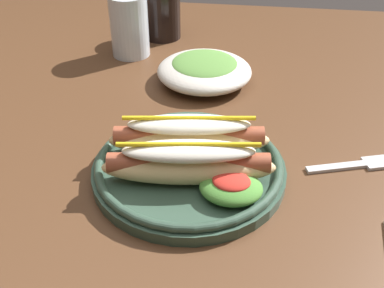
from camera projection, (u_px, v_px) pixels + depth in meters
The scene contains 6 objects.
dining_table at pixel (196, 153), 0.80m from camera, with size 1.33×1.08×0.74m.
hot_dog_plate at pixel (191, 160), 0.60m from camera, with size 0.26×0.26×0.08m.
fork at pixel (355, 165), 0.63m from camera, with size 0.12×0.05×0.00m.
soda_cup at pixel (161, 13), 0.98m from camera, with size 0.08×0.08×0.11m, color black.
water_cup at pixel (129, 26), 0.90m from camera, with size 0.08×0.08×0.12m, color silver.
side_bowl at pixel (206, 70), 0.82m from camera, with size 0.17×0.17×0.05m.
Camera 1 is at (0.08, -0.64, 1.13)m, focal length 42.48 mm.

